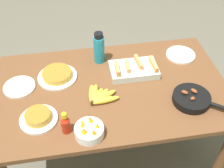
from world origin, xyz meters
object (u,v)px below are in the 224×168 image
skillet (192,99)px  frittata_plate_side (57,75)px  fruit_bowl_mango (89,131)px  hot_sauce_bottle (66,124)px  melon_tray (134,69)px  banana_bunch (99,96)px  frittata_plate_center (38,118)px  empty_plate_near_front (19,87)px  water_bottle (99,48)px  empty_plate_far_left (181,55)px

skillet → frittata_plate_side: size_ratio=1.30×
frittata_plate_side → fruit_bowl_mango: bearing=-72.1°
hot_sauce_bottle → melon_tray: bearing=41.5°
banana_bunch → frittata_plate_center: 0.39m
frittata_plate_side → empty_plate_near_front: size_ratio=1.28×
banana_bunch → water_bottle: 0.40m
melon_tray → skillet: melon_tray is taller
fruit_bowl_mango → hot_sauce_bottle: hot_sauce_bottle is taller
melon_tray → hot_sauce_bottle: size_ratio=2.19×
empty_plate_far_left → banana_bunch: bearing=-153.0°
frittata_plate_center → water_bottle: 0.67m
frittata_plate_side → empty_plate_near_front: frittata_plate_side is taller
fruit_bowl_mango → skillet: bearing=12.5°
frittata_plate_center → frittata_plate_side: frittata_plate_center is taller
skillet → empty_plate_near_front: skillet is taller
melon_tray → empty_plate_near_front: size_ratio=1.57×
banana_bunch → frittata_plate_center: frittata_plate_center is taller
banana_bunch → hot_sauce_bottle: (-0.22, -0.22, 0.05)m
banana_bunch → fruit_bowl_mango: 0.29m
frittata_plate_center → frittata_plate_side: size_ratio=0.84×
skillet → frittata_plate_center: bearing=-144.2°
frittata_plate_center → water_bottle: size_ratio=0.94×
melon_tray → water_bottle: water_bottle is taller
melon_tray → frittata_plate_side: melon_tray is taller
skillet → hot_sauce_bottle: size_ratio=2.33×
skillet → water_bottle: 0.73m
banana_bunch → empty_plate_far_left: banana_bunch is taller
frittata_plate_side → fruit_bowl_mango: 0.54m
banana_bunch → skillet: size_ratio=0.57×
banana_bunch → fruit_bowl_mango: fruit_bowl_mango is taller
empty_plate_far_left → fruit_bowl_mango: 0.98m
empty_plate_far_left → frittata_plate_side: bearing=-173.9°
frittata_plate_center → empty_plate_near_front: bearing=113.8°
empty_plate_far_left → melon_tray: bearing=-161.7°
frittata_plate_side → empty_plate_near_front: bearing=-166.8°
empty_plate_far_left → hot_sauce_bottle: bearing=-147.4°
hot_sauce_bottle → banana_bunch: bearing=46.3°
water_bottle → skillet: bearing=-44.2°
banana_bunch → water_bottle: (0.06, 0.38, 0.09)m
frittata_plate_side → skillet: bearing=-23.8°
empty_plate_far_left → fruit_bowl_mango: size_ratio=1.30×
skillet → empty_plate_near_front: 1.13m
melon_tray → water_bottle: (-0.22, 0.17, 0.08)m
water_bottle → hot_sauce_bottle: 0.67m
melon_tray → frittata_plate_side: bearing=176.6°
frittata_plate_center → frittata_plate_side: 0.38m
empty_plate_far_left → water_bottle: bearing=176.3°
frittata_plate_side → empty_plate_far_left: 0.93m
empty_plate_near_front → fruit_bowl_mango: bearing=-47.3°
banana_bunch → frittata_plate_side: 0.35m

